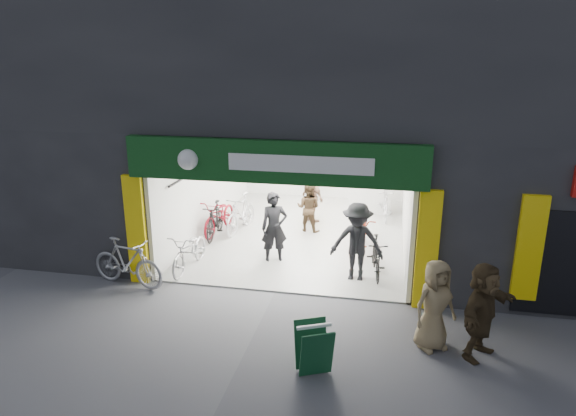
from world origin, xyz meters
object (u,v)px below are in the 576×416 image
(bike_left_front, at_px, (190,251))
(sandwich_board, at_px, (314,347))
(parked_bike, at_px, (127,262))
(pedestrian_near, at_px, (435,305))
(bike_right_front, at_px, (376,257))

(bike_left_front, height_order, sandwich_board, bike_left_front)
(parked_bike, height_order, pedestrian_near, pedestrian_near)
(bike_left_front, relative_size, bike_right_front, 1.19)
(bike_right_front, distance_m, sandwich_board, 4.31)
(pedestrian_near, bearing_deg, bike_left_front, 123.01)
(bike_left_front, relative_size, pedestrian_near, 1.10)
(parked_bike, bearing_deg, bike_right_front, -60.95)
(bike_right_front, xyz_separation_m, pedestrian_near, (1.13, -3.02, 0.38))
(bike_left_front, relative_size, sandwich_board, 2.17)
(bike_right_front, distance_m, pedestrian_near, 3.24)
(bike_left_front, bearing_deg, pedestrian_near, -20.94)
(parked_bike, bearing_deg, sandwich_board, -105.83)
(bike_right_front, bearing_deg, parked_bike, -169.85)
(bike_left_front, xyz_separation_m, parked_bike, (-1.07, -1.15, 0.08))
(sandwich_board, bearing_deg, parked_bike, 127.12)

